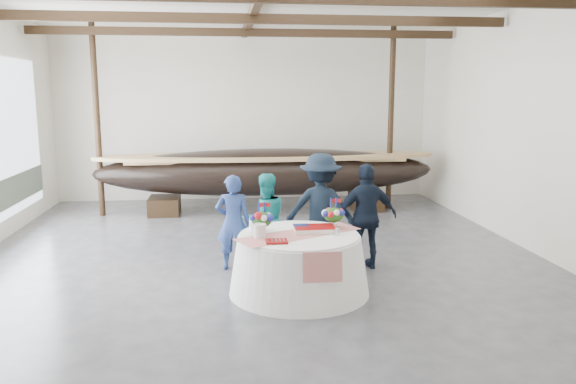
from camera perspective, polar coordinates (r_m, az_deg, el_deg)
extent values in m
cube|color=#3D3D42|center=(9.82, -2.75, -7.11)|extent=(10.00, 12.00, 0.01)
cube|color=silver|center=(15.38, -4.38, 7.68)|extent=(10.00, 0.02, 4.50)
cube|color=silver|center=(3.48, 3.75, -0.92)|extent=(10.00, 0.02, 4.50)
cube|color=silver|center=(10.93, 24.43, 5.79)|extent=(0.02, 12.00, 4.50)
cube|color=black|center=(10.95, -3.52, 17.16)|extent=(9.80, 0.12, 0.18)
cube|color=black|center=(13.44, -4.13, 15.86)|extent=(9.80, 0.12, 0.18)
cylinder|color=black|center=(13.81, -18.82, 6.88)|extent=(0.14, 0.14, 4.50)
cylinder|color=black|center=(14.12, 10.40, 7.32)|extent=(0.14, 0.14, 4.50)
cube|color=black|center=(13.83, -12.43, -1.35)|extent=(0.72, 0.93, 0.41)
cube|color=black|center=(14.21, 7.91, -0.90)|extent=(0.72, 0.93, 0.41)
ellipsoid|color=black|center=(13.67, -2.14, 2.05)|extent=(8.27, 1.65, 1.14)
cube|color=#9E7A4C|center=(13.63, -2.15, 3.34)|extent=(6.62, 1.09, 0.06)
cone|color=white|center=(8.28, 1.13, -7.34)|extent=(2.06, 2.06, 0.85)
cylinder|color=white|center=(8.16, 1.14, -4.43)|extent=(1.74, 1.74, 0.04)
cube|color=red|center=(8.15, 1.14, -4.27)|extent=(1.94, 1.37, 0.01)
cube|color=white|center=(8.29, 2.71, -3.82)|extent=(0.60, 0.40, 0.07)
cylinder|color=white|center=(7.93, -2.87, -3.98)|extent=(0.18, 0.18, 0.20)
cylinder|color=white|center=(8.38, -3.35, -3.27)|extent=(0.18, 0.18, 0.18)
cube|color=maroon|center=(7.70, -1.18, -5.04)|extent=(0.30, 0.24, 0.03)
cone|color=silver|center=(8.11, 5.02, -3.97)|extent=(0.09, 0.09, 0.12)
imported|color=navy|center=(9.28, -5.60, -3.09)|extent=(0.60, 0.42, 1.59)
imported|color=teal|center=(9.45, -2.34, -2.83)|extent=(0.87, 0.74, 1.58)
imported|color=black|center=(9.55, 3.32, -1.72)|extent=(1.35, 0.95, 1.90)
imported|color=black|center=(9.35, 7.99, -2.48)|extent=(1.06, 0.50, 1.76)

